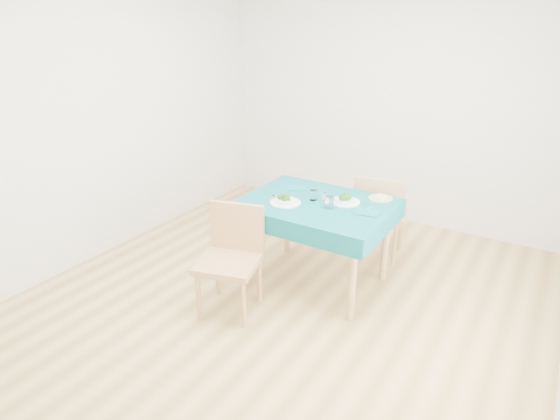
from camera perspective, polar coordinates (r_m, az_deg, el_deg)
The scene contains 16 objects.
room_shell at distance 3.36m, azimuth 0.00°, elevation 7.86°, with size 4.02×4.52×2.73m.
table at distance 4.08m, azimuth 4.37°, elevation -4.00°, with size 1.22×0.93×0.76m, color #085359.
chair_near at distance 3.61m, azimuth -6.36°, elevation -4.58°, with size 0.45×0.49×1.12m, color #AE8051.
chair_far at distance 4.57m, azimuth 12.27°, elevation 1.05°, with size 0.45×0.49×1.13m, color #AE8051.
bowl_near at distance 3.88m, azimuth 0.66°, elevation 1.35°, with size 0.26×0.26×0.08m, color white, non-canonical shape.
bowl_far at distance 3.93m, azimuth 7.94°, elevation 1.42°, with size 0.25×0.25×0.08m, color white, non-canonical shape.
fork_near at distance 3.99m, azimuth -1.01°, elevation 1.40°, with size 0.02×0.17×0.00m, color silver.
knife_near at distance 3.88m, azimuth 0.80°, elevation 0.78°, with size 0.02×0.20×0.00m, color silver.
fork_far at distance 4.07m, azimuth 5.39°, elevation 1.71°, with size 0.02×0.18×0.00m, color silver.
knife_far at distance 3.83m, azimuth 10.31°, elevation 0.07°, with size 0.02×0.23×0.00m, color silver.
napkin_near at distance 4.22m, azimuth 2.11°, elevation 2.66°, with size 0.18×0.13×0.01m, color #0B5D63.
napkin_far at distance 3.76m, azimuth 10.61°, elevation -0.31°, with size 0.19×0.13×0.01m, color #0B5D63.
tumbler_center at distance 3.96m, azimuth 4.10°, elevation 1.83°, with size 0.07×0.07×0.09m, color white.
tumbler_side at distance 3.80m, azimuth 6.03°, elevation 0.95°, with size 0.08×0.08×0.10m, color white.
side_plate at distance 4.08m, azimuth 12.14°, elevation 1.40°, with size 0.21×0.21×0.01m, color #9AC25E.
bread_slice at distance 4.07m, azimuth 12.16°, elevation 1.56°, with size 0.10×0.10×0.01m, color beige.
Camera 1 is at (1.72, -2.76, 2.20)m, focal length 30.00 mm.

